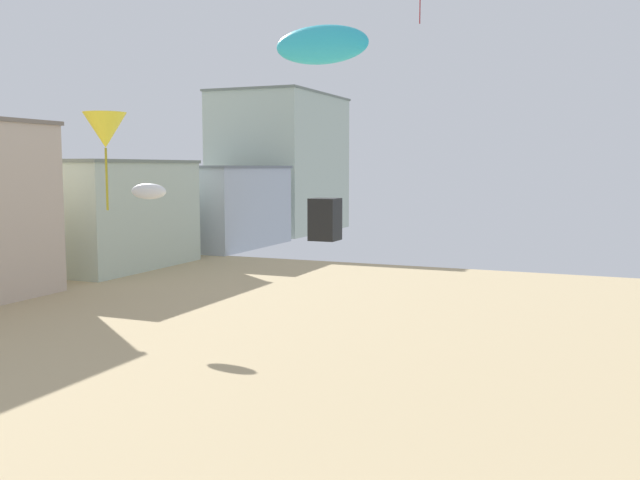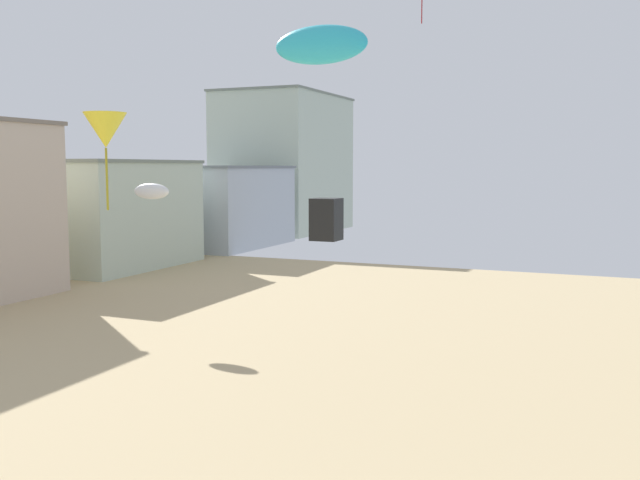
# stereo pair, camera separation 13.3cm
# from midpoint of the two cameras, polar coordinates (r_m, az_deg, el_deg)

# --- Properties ---
(boardwalk_hotel_mid) EXTENTS (13.17, 15.83, 10.07)m
(boardwalk_hotel_mid) POSITION_cam_midpoint_polar(r_m,az_deg,el_deg) (69.38, -17.80, 2.09)
(boardwalk_hotel_mid) COLOR #B7C6B2
(boardwalk_hotel_mid) RESTS_ON ground
(boardwalk_hotel_far) EXTENTS (15.38, 17.00, 9.57)m
(boardwalk_hotel_far) POSITION_cam_midpoint_polar(r_m,az_deg,el_deg) (84.90, -9.43, 2.79)
(boardwalk_hotel_far) COLOR #ADB7C1
(boardwalk_hotel_far) RESTS_ON ground
(boardwalk_hotel_distant) EXTENTS (14.11, 21.03, 19.94)m
(boardwalk_hotel_distant) POSITION_cam_midpoint_polar(r_m,az_deg,el_deg) (103.34, -3.25, 6.29)
(boardwalk_hotel_distant) COLOR #B7C6B2
(boardwalk_hotel_distant) RESTS_ON ground
(kite_black_box) EXTENTS (1.04, 1.04, 1.64)m
(kite_black_box) POSITION_cam_midpoint_polar(r_m,az_deg,el_deg) (27.15, 0.27, 1.70)
(kite_black_box) COLOR black
(kite_white_parafoil) EXTENTS (2.54, 0.70, 0.99)m
(kite_white_parafoil) POSITION_cam_midpoint_polar(r_m,az_deg,el_deg) (44.45, -13.91, 3.88)
(kite_white_parafoil) COLOR white
(kite_cyan_parafoil) EXTENTS (2.33, 0.65, 0.91)m
(kite_cyan_parafoil) POSITION_cam_midpoint_polar(r_m,az_deg,el_deg) (16.97, -0.10, 15.67)
(kite_cyan_parafoil) COLOR #2DB7CC
(kite_yellow_delta) EXTENTS (1.16, 1.16, 2.63)m
(kite_yellow_delta) POSITION_cam_midpoint_polar(r_m,az_deg,el_deg) (19.81, -17.34, 8.55)
(kite_yellow_delta) COLOR yellow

